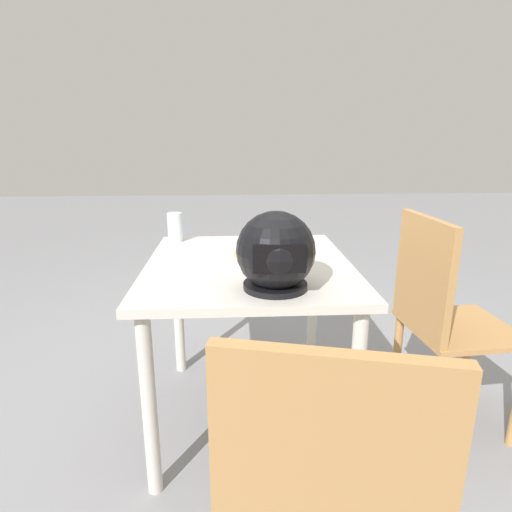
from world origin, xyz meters
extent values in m
plane|color=gray|center=(0.00, 0.00, 0.00)|extent=(14.00, 14.00, 0.00)
cube|color=beige|center=(0.00, 0.00, 0.69)|extent=(0.81, 0.92, 0.03)
cylinder|color=beige|center=(-0.34, -0.40, 0.34)|extent=(0.05, 0.05, 0.67)
cylinder|color=beige|center=(0.34, -0.40, 0.34)|extent=(0.05, 0.05, 0.67)
cylinder|color=beige|center=(-0.34, 0.40, 0.34)|extent=(0.05, 0.05, 0.67)
cylinder|color=beige|center=(0.34, 0.40, 0.34)|extent=(0.05, 0.05, 0.67)
cylinder|color=white|center=(-0.06, -0.04, 0.71)|extent=(0.30, 0.30, 0.01)
cylinder|color=tan|center=(-0.06, -0.04, 0.73)|extent=(0.24, 0.24, 0.02)
cylinder|color=red|center=(-0.06, -0.04, 0.74)|extent=(0.21, 0.21, 0.00)
sphere|color=#234C1E|center=(-0.08, -0.09, 0.75)|extent=(0.03, 0.03, 0.03)
sphere|color=#234C1E|center=(-0.01, 0.00, 0.75)|extent=(0.03, 0.03, 0.03)
sphere|color=#234C1E|center=(-0.07, -0.06, 0.75)|extent=(0.03, 0.03, 0.03)
sphere|color=#234C1E|center=(-0.13, -0.08, 0.75)|extent=(0.03, 0.03, 0.03)
sphere|color=#234C1E|center=(-0.15, -0.04, 0.75)|extent=(0.03, 0.03, 0.03)
cylinder|color=#E0D172|center=(-0.09, -0.10, 0.75)|extent=(0.03, 0.03, 0.02)
cylinder|color=#E0D172|center=(-0.06, 0.00, 0.74)|extent=(0.02, 0.02, 0.01)
cylinder|color=#E0D172|center=(-0.04, -0.06, 0.75)|extent=(0.02, 0.02, 0.01)
cylinder|color=#E0D172|center=(-0.01, 0.02, 0.74)|extent=(0.02, 0.02, 0.01)
sphere|color=black|center=(-0.08, 0.30, 0.83)|extent=(0.26, 0.26, 0.26)
cylinder|color=black|center=(-0.08, 0.30, 0.71)|extent=(0.21, 0.21, 0.02)
cube|color=black|center=(-0.08, 0.41, 0.84)|extent=(0.16, 0.02, 0.09)
cylinder|color=silver|center=(0.33, -0.36, 0.77)|extent=(0.07, 0.07, 0.14)
cube|color=#B7844C|center=(-0.13, 0.91, 0.44)|extent=(0.48, 0.48, 0.02)
cube|color=#B7844C|center=(-0.08, 1.09, 0.68)|extent=(0.38, 0.12, 0.45)
cylinder|color=#B7844C|center=(0.00, 0.70, 0.21)|extent=(0.04, 0.04, 0.43)
cube|color=#B7844C|center=(-0.85, 0.09, 0.44)|extent=(0.43, 0.43, 0.02)
cube|color=#B7844C|center=(-0.67, 0.10, 0.68)|extent=(0.06, 0.38, 0.45)
cylinder|color=#B7844C|center=(-1.01, -0.09, 0.21)|extent=(0.04, 0.04, 0.43)
cylinder|color=#B7844C|center=(-0.67, -0.07, 0.21)|extent=(0.04, 0.04, 0.43)
cylinder|color=#B7844C|center=(-0.70, 0.27, 0.21)|extent=(0.04, 0.04, 0.43)
camera|label=1|loc=(0.06, 1.63, 1.20)|focal=30.06mm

